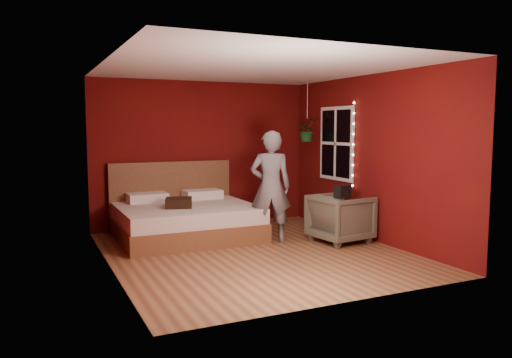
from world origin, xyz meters
name	(u,v)px	position (x,y,z in m)	size (l,w,h in m)	color
floor	(255,252)	(0.00, 0.00, 0.00)	(4.50, 4.50, 0.00)	#96623C
room_walls	(255,135)	(0.00, 0.00, 1.68)	(4.04, 4.54, 2.62)	#5C1109
window	(336,143)	(1.97, 0.90, 1.50)	(0.05, 0.97, 1.27)	white
fairy_lights	(353,144)	(1.94, 0.37, 1.50)	(0.04, 0.04, 1.45)	silver
bed	(185,218)	(-0.62, 1.39, 0.31)	(2.15, 1.83, 1.18)	brown
person	(271,187)	(0.50, 0.50, 0.86)	(0.63, 0.41, 1.73)	slate
armchair	(341,218)	(1.48, 0.03, 0.37)	(0.80, 0.82, 0.75)	#595546
handbag	(342,191)	(1.30, -0.26, 0.84)	(0.26, 0.13, 0.18)	black
throw_pillow	(179,203)	(-0.78, 1.14, 0.61)	(0.40, 0.40, 0.14)	black
hanging_plant	(307,130)	(1.73, 1.50, 1.73)	(0.41, 0.36, 1.08)	silver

